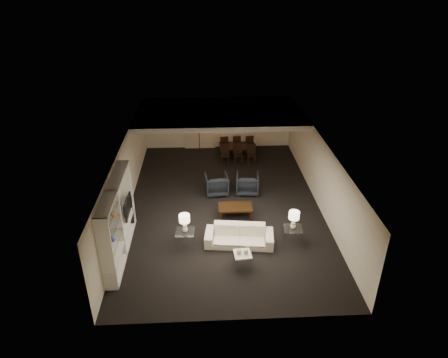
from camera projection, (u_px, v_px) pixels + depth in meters
floor at (224, 205)px, 14.89m from camera, size 11.00×11.00×0.00m
ceiling at (224, 143)px, 13.72m from camera, size 7.00×11.00×0.02m
wall_back at (218, 123)px, 19.15m from camera, size 7.00×0.02×2.50m
wall_front at (236, 282)px, 9.45m from camera, size 7.00×0.02×2.50m
wall_left at (126, 178)px, 14.14m from camera, size 0.02×11.00×2.50m
wall_right at (320, 173)px, 14.46m from camera, size 0.02×11.00×2.50m
ceiling_soffit at (220, 113)px, 16.85m from camera, size 7.00×4.00×0.20m
curtains at (199, 125)px, 19.07m from camera, size 1.50×0.12×2.40m
door at (233, 127)px, 19.25m from camera, size 0.90×0.05×2.10m
painting at (262, 116)px, 19.07m from camera, size 0.95×0.04×0.65m
media_unit at (118, 220)px, 11.89m from camera, size 0.38×3.40×2.35m
pendant_light at (227, 124)px, 17.09m from camera, size 0.52×0.52×0.24m
sofa at (239, 236)px, 12.64m from camera, size 2.24×1.09×0.63m
coffee_table at (235, 212)px, 14.10m from camera, size 1.18×0.69×0.42m
armchair_left at (217, 184)px, 15.48m from camera, size 0.94×0.96×0.80m
armchair_right at (247, 183)px, 15.54m from camera, size 0.94×0.96×0.80m
side_table_left at (186, 239)px, 12.58m from camera, size 0.62×0.62×0.55m
side_table_right at (292, 235)px, 12.74m from camera, size 0.63×0.63×0.55m
table_lamp_left at (185, 223)px, 12.31m from camera, size 0.38×0.38×0.61m
table_lamp_right at (294, 220)px, 12.46m from camera, size 0.36×0.36×0.61m
marble_table at (242, 260)px, 11.70m from camera, size 0.53×0.53×0.49m
gold_gourd_a at (239, 251)px, 11.54m from camera, size 0.16×0.16×0.16m
gold_gourd_b at (246, 251)px, 11.56m from camera, size 0.14×0.14×0.14m
television at (125, 207)px, 12.81m from camera, size 1.00×0.13×0.58m
vase_blue at (112, 239)px, 11.12m from camera, size 0.17×0.17×0.18m
vase_amber at (113, 214)px, 11.34m from camera, size 0.17×0.17×0.17m
floor_speaker at (131, 211)px, 13.44m from camera, size 0.16×0.16×1.17m
dining_table at (237, 152)px, 18.51m from camera, size 1.68×0.99×0.57m
chair_nl at (225, 155)px, 17.85m from camera, size 0.43×0.43×0.85m
chair_nm at (238, 155)px, 17.87m from camera, size 0.42×0.42×0.85m
chair_nr at (252, 154)px, 17.90m from camera, size 0.40×0.40×0.85m
chair_fl at (224, 144)px, 18.99m from camera, size 0.43×0.43×0.85m
chair_fm at (236, 143)px, 19.02m from camera, size 0.42×0.42×0.85m
chair_fr at (249, 143)px, 19.05m from camera, size 0.43×0.43×0.85m
floor_lamp at (199, 132)px, 19.00m from camera, size 0.32×0.32×1.83m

